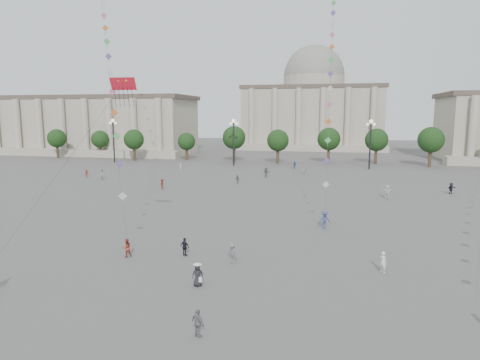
# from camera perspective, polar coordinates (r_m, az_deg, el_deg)

# --- Properties ---
(ground) EXTENTS (360.00, 360.00, 0.00)m
(ground) POSITION_cam_1_polar(r_m,az_deg,el_deg) (28.80, -3.18, -15.35)
(ground) COLOR #585553
(ground) RESTS_ON ground
(hall_west) EXTENTS (84.00, 26.22, 17.20)m
(hall_west) POSITION_cam_1_polar(r_m,az_deg,el_deg) (144.76, -22.52, 6.81)
(hall_west) COLOR #AAA08F
(hall_west) RESTS_ON ground
(hall_central) EXTENTS (48.30, 34.30, 35.50)m
(hall_central) POSITION_cam_1_polar(r_m,az_deg,el_deg) (154.73, 9.70, 9.58)
(hall_central) COLOR #AAA08F
(hall_central) RESTS_ON ground
(tree_row) EXTENTS (137.12, 5.12, 8.00)m
(tree_row) POSITION_cam_1_polar(r_m,az_deg,el_deg) (103.76, 8.29, 5.18)
(tree_row) COLOR #362B1B
(tree_row) RESTS_ON ground
(lamp_post_far_west) EXTENTS (2.00, 0.90, 10.65)m
(lamp_post_far_west) POSITION_cam_1_polar(r_m,az_deg,el_deg) (108.70, -16.54, 6.10)
(lamp_post_far_west) COLOR #262628
(lamp_post_far_west) RESTS_ON ground
(lamp_post_mid_west) EXTENTS (2.00, 0.90, 10.65)m
(lamp_post_mid_west) POSITION_cam_1_polar(r_m,az_deg,el_deg) (97.94, -0.85, 6.21)
(lamp_post_mid_west) COLOR #262628
(lamp_post_mid_west) RESTS_ON ground
(lamp_post_mid_east) EXTENTS (2.00, 0.90, 10.65)m
(lamp_post_mid_east) POSITION_cam_1_polar(r_m,az_deg,el_deg) (95.76, 17.02, 5.77)
(lamp_post_mid_east) COLOR #262628
(lamp_post_mid_east) RESTS_ON ground
(person_crowd_0) EXTENTS (0.88, 0.92, 1.54)m
(person_crowd_0) POSITION_cam_1_polar(r_m,az_deg,el_deg) (94.31, 7.28, 2.02)
(person_crowd_0) COLOR #315470
(person_crowd_0) RESTS_ON ground
(person_crowd_1) EXTENTS (1.17, 1.11, 1.90)m
(person_crowd_1) POSITION_cam_1_polar(r_m,az_deg,el_deg) (81.66, -17.86, 0.75)
(person_crowd_1) COLOR #AEAEAA
(person_crowd_1) RESTS_ON ground
(person_crowd_2) EXTENTS (0.96, 1.13, 1.52)m
(person_crowd_2) POSITION_cam_1_polar(r_m,az_deg,el_deg) (84.85, -19.76, 0.81)
(person_crowd_2) COLOR maroon
(person_crowd_2) RESTS_ON ground
(person_crowd_4) EXTENTS (1.36, 1.59, 1.73)m
(person_crowd_4) POSITION_cam_1_polar(r_m,az_deg,el_deg) (85.12, 8.55, 1.33)
(person_crowd_4) COLOR silver
(person_crowd_4) RESTS_ON ground
(person_crowd_6) EXTENTS (1.26, 1.08, 1.69)m
(person_crowd_6) POSITION_cam_1_polar(r_m,az_deg,el_deg) (34.40, -1.07, -9.73)
(person_crowd_6) COLOR slate
(person_crowd_6) RESTS_ON ground
(person_crowd_7) EXTENTS (1.83, 0.74, 1.93)m
(person_crowd_7) POSITION_cam_1_polar(r_m,az_deg,el_deg) (63.73, 19.04, -1.46)
(person_crowd_7) COLOR white
(person_crowd_7) RESTS_ON ground
(person_crowd_9) EXTENTS (1.52, 1.36, 1.68)m
(person_crowd_9) POSITION_cam_1_polar(r_m,az_deg,el_deg) (70.90, 26.33, -1.00)
(person_crowd_9) COLOR black
(person_crowd_9) RESTS_ON ground
(person_crowd_10) EXTENTS (0.57, 0.68, 1.61)m
(person_crowd_10) POSITION_cam_1_polar(r_m,az_deg,el_deg) (90.93, -7.91, 1.78)
(person_crowd_10) COLOR silver
(person_crowd_10) RESTS_ON ground
(person_crowd_12) EXTENTS (1.70, 1.51, 1.87)m
(person_crowd_12) POSITION_cam_1_polar(r_m,az_deg,el_deg) (80.48, 3.53, 1.04)
(person_crowd_12) COLOR slate
(person_crowd_12) RESTS_ON ground
(person_crowd_13) EXTENTS (0.70, 0.70, 1.64)m
(person_crowd_13) POSITION_cam_1_polar(r_m,az_deg,el_deg) (34.26, 18.54, -10.33)
(person_crowd_13) COLOR white
(person_crowd_13) RESTS_ON ground
(person_crowd_16) EXTENTS (0.93, 0.40, 1.57)m
(person_crowd_16) POSITION_cam_1_polar(r_m,az_deg,el_deg) (72.67, -0.35, 0.10)
(person_crowd_16) COLOR #5B5B60
(person_crowd_16) RESTS_ON ground
(person_crowd_17) EXTENTS (0.78, 1.19, 1.73)m
(person_crowd_17) POSITION_cam_1_polar(r_m,az_deg,el_deg) (68.48, -10.31, -0.52)
(person_crowd_17) COLOR maroon
(person_crowd_17) RESTS_ON ground
(tourist_1) EXTENTS (0.99, 0.69, 1.55)m
(tourist_1) POSITION_cam_1_polar(r_m,az_deg,el_deg) (36.45, -7.37, -8.84)
(tourist_1) COLOR black
(tourist_1) RESTS_ON ground
(tourist_3) EXTENTS (0.98, 0.81, 1.56)m
(tourist_3) POSITION_cam_1_polar(r_m,az_deg,el_deg) (24.03, -5.64, -18.46)
(tourist_3) COLOR slate
(tourist_3) RESTS_ON ground
(kite_flyer_0) EXTENTS (0.95, 0.93, 1.55)m
(kite_flyer_0) POSITION_cam_1_polar(r_m,az_deg,el_deg) (37.13, -14.86, -8.74)
(kite_flyer_0) COLOR #983729
(kite_flyer_0) RESTS_ON ground
(kite_flyer_1) EXTENTS (1.38, 1.12, 1.87)m
(kite_flyer_1) POSITION_cam_1_polar(r_m,az_deg,el_deg) (45.25, 11.23, -5.24)
(kite_flyer_1) COLOR navy
(kite_flyer_1) RESTS_ON ground
(hat_person) EXTENTS (0.90, 0.72, 1.69)m
(hat_person) POSITION_cam_1_polar(r_m,az_deg,el_deg) (30.26, -5.67, -12.42)
(hat_person) COLOR black
(hat_person) RESTS_ON ground
(dragon_kite) EXTENTS (3.44, 5.77, 17.34)m
(dragon_kite) POSITION_cam_1_polar(r_m,az_deg,el_deg) (37.71, -15.41, 11.08)
(dragon_kite) COLOR red
(dragon_kite) RESTS_ON ground
(kite_train_west) EXTENTS (27.32, 43.87, 69.51)m
(kite_train_west) POSITION_cam_1_polar(r_m,az_deg,el_deg) (64.91, -17.86, 21.25)
(kite_train_west) COLOR #3F3F3F
(kite_train_west) RESTS_ON ground
(kite_train_mid) EXTENTS (0.88, 39.30, 61.56)m
(kite_train_mid) POSITION_cam_1_polar(r_m,az_deg,el_deg) (66.77, 12.38, 21.95)
(kite_train_mid) COLOR #3F3F3F
(kite_train_mid) RESTS_ON ground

